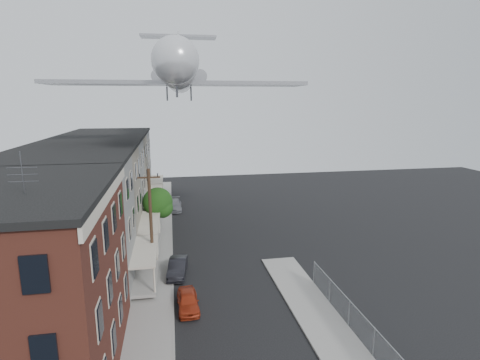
% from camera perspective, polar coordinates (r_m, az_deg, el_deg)
% --- Properties ---
extents(sidewalk_left, '(3.00, 62.00, 0.12)m').
position_cam_1_polar(sidewalk_left, '(38.65, -12.53, -9.92)').
color(sidewalk_left, gray).
rests_on(sidewalk_left, ground).
extents(sidewalk_right, '(3.00, 26.00, 0.12)m').
position_cam_1_polar(sidewalk_right, '(24.63, 15.00, -23.58)').
color(sidewalk_right, gray).
rests_on(sidewalk_right, ground).
extents(curb_left, '(0.15, 62.00, 0.14)m').
position_cam_1_polar(curb_left, '(38.61, -10.35, -9.84)').
color(curb_left, gray).
rests_on(curb_left, ground).
extents(curb_right, '(0.15, 26.00, 0.14)m').
position_cam_1_polar(curb_right, '(24.12, 11.58, -24.23)').
color(curb_right, gray).
rests_on(curb_right, ground).
extents(corner_building, '(10.31, 12.30, 12.15)m').
position_cam_1_polar(corner_building, '(22.53, -31.81, -13.63)').
color(corner_building, '#3A1A12').
rests_on(corner_building, ground).
extents(row_house_a, '(11.98, 7.00, 10.30)m').
position_cam_1_polar(row_house_a, '(30.95, -25.50, -6.38)').
color(row_house_a, slate).
rests_on(row_house_a, ground).
extents(row_house_b, '(11.98, 7.00, 10.30)m').
position_cam_1_polar(row_house_b, '(37.49, -22.83, -3.11)').
color(row_house_b, '#716659').
rests_on(row_house_b, ground).
extents(row_house_c, '(11.98, 7.00, 10.30)m').
position_cam_1_polar(row_house_c, '(44.16, -20.96, -0.82)').
color(row_house_c, slate).
rests_on(row_house_c, ground).
extents(row_house_d, '(11.98, 7.00, 10.30)m').
position_cam_1_polar(row_house_d, '(50.93, -19.59, 0.86)').
color(row_house_d, '#716659').
rests_on(row_house_d, ground).
extents(row_house_e, '(11.98, 7.00, 10.30)m').
position_cam_1_polar(row_house_e, '(57.75, -18.55, 2.15)').
color(row_house_e, slate).
rests_on(row_house_e, ground).
extents(chainlink_fence, '(0.06, 18.06, 1.90)m').
position_cam_1_polar(chainlink_fence, '(24.01, 19.72, -22.23)').
color(chainlink_fence, gray).
rests_on(chainlink_fence, ground).
extents(utility_pole, '(1.80, 0.26, 9.00)m').
position_cam_1_polar(utility_pole, '(31.47, -13.42, -6.10)').
color(utility_pole, black).
rests_on(utility_pole, ground).
extents(street_tree, '(3.22, 3.20, 5.20)m').
position_cam_1_polar(street_tree, '(41.31, -12.25, -3.53)').
color(street_tree, black).
rests_on(street_tree, ground).
extents(car_near, '(1.55, 3.63, 1.22)m').
position_cam_1_polar(car_near, '(27.58, -7.94, -17.77)').
color(car_near, '#A42F15').
rests_on(car_near, ground).
extents(car_mid, '(1.89, 4.19, 1.33)m').
position_cam_1_polar(car_mid, '(32.41, -9.49, -13.00)').
color(car_mid, black).
rests_on(car_mid, ground).
extents(car_far, '(1.91, 4.67, 1.35)m').
position_cam_1_polar(car_far, '(50.91, -9.97, -3.78)').
color(car_far, slate).
rests_on(car_far, ground).
extents(airplane, '(24.67, 28.17, 8.17)m').
position_cam_1_polar(airplane, '(39.93, -9.37, 15.71)').
color(airplane, silver).
rests_on(airplane, ground).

